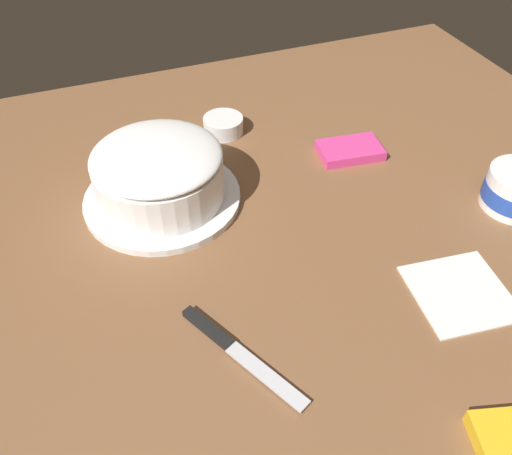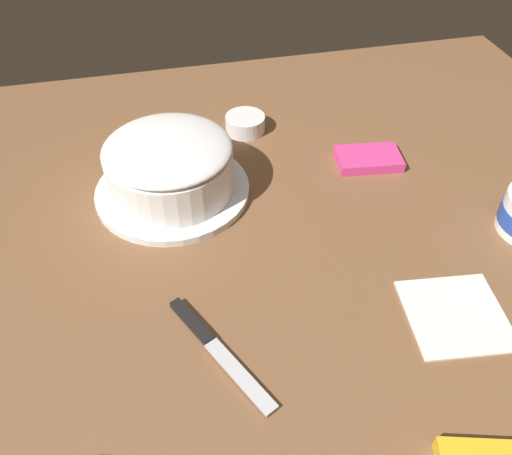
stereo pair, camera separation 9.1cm
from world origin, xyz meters
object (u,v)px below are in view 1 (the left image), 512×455
Objects in this scene: sprinkle_bowl_yellow at (223,125)px; paper_napkin at (461,292)px; frosted_cake at (159,177)px; candy_box_upper at (350,150)px; spreading_knife at (231,347)px.

sprinkle_bowl_yellow is 0.59× the size of paper_napkin.
frosted_cake reaches higher than candy_box_upper.
candy_box_upper is 0.40m from paper_napkin.
frosted_cake is 1.35× the size of spreading_knife.
sprinkle_bowl_yellow is at bearing -70.13° from paper_napkin.
paper_napkin is (-0.39, 0.39, -0.05)m from frosted_cake.
spreading_knife is (-0.01, 0.36, -0.05)m from frosted_cake.
frosted_cake is 1.97× the size of paper_napkin.
sprinkle_bowl_yellow reaches higher than paper_napkin.
sprinkle_bowl_yellow is 0.28m from candy_box_upper.
spreading_knife is at bearing -4.96° from paper_napkin.
spreading_knife is 1.69× the size of candy_box_upper.
paper_napkin is (0.01, 0.40, -0.01)m from candy_box_upper.
sprinkle_bowl_yellow reaches higher than candy_box_upper.
candy_box_upper is at bearing -136.86° from spreading_knife.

